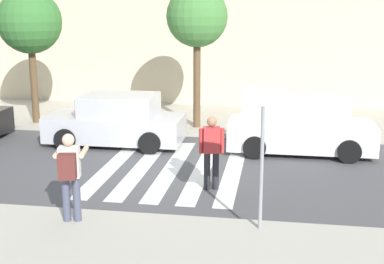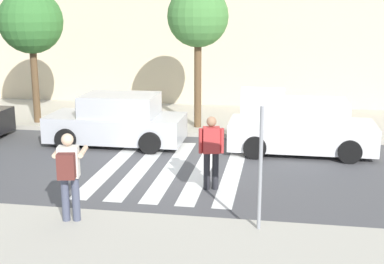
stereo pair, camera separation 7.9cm
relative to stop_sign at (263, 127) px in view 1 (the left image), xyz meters
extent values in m
plane|color=#4C4C4F|center=(-2.43, 3.57, -2.07)|extent=(120.00, 120.00, 0.00)
cube|color=#B2AD9E|center=(-2.43, 9.57, -2.00)|extent=(60.00, 4.80, 0.14)
cube|color=beige|center=(-2.43, 13.97, 1.87)|extent=(56.00, 4.00, 7.89)
cube|color=silver|center=(-4.03, 3.77, -2.07)|extent=(0.44, 5.20, 0.01)
cube|color=silver|center=(-3.23, 3.77, -2.07)|extent=(0.44, 5.20, 0.01)
cube|color=silver|center=(-2.43, 3.77, -2.07)|extent=(0.44, 5.20, 0.01)
cube|color=silver|center=(-1.63, 3.77, -2.07)|extent=(0.44, 5.20, 0.01)
cube|color=silver|center=(-0.83, 3.77, -2.07)|extent=(0.44, 5.20, 0.01)
cylinder|color=gray|center=(0.00, -0.01, -0.77)|extent=(0.07, 0.07, 2.32)
cube|color=white|center=(0.00, 0.00, 0.34)|extent=(0.76, 0.03, 0.76)
cube|color=red|center=(0.00, 0.02, 0.34)|extent=(0.66, 0.02, 0.66)
cylinder|color=#474C60|center=(-3.67, -0.25, -1.49)|extent=(0.15, 0.15, 0.88)
cylinder|color=#474C60|center=(-3.48, -0.21, -1.49)|extent=(0.15, 0.15, 0.88)
cube|color=silver|center=(-3.57, -0.23, -0.75)|extent=(0.42, 0.31, 0.60)
sphere|color=beige|center=(-3.57, -0.23, -0.32)|extent=(0.23, 0.23, 0.23)
cylinder|color=beige|center=(-3.85, -0.06, -0.62)|extent=(0.21, 0.59, 0.10)
cylinder|color=beige|center=(-3.38, 0.03, -0.62)|extent=(0.21, 0.59, 0.10)
cube|color=black|center=(-3.65, 0.16, -0.59)|extent=(0.16, 0.13, 0.10)
cube|color=#5B2823|center=(-3.53, -0.45, -0.77)|extent=(0.35, 0.26, 0.48)
cylinder|color=#232328|center=(-1.31, 2.35, -1.63)|extent=(0.15, 0.15, 0.88)
cylinder|color=#232328|center=(-1.11, 2.39, -1.63)|extent=(0.15, 0.15, 0.88)
cube|color=#B73333|center=(-1.21, 2.37, -0.89)|extent=(0.42, 0.31, 0.60)
sphere|color=#A37556|center=(-1.21, 2.37, -0.46)|extent=(0.23, 0.23, 0.23)
cylinder|color=#B73333|center=(-1.45, 2.32, -0.91)|extent=(0.10, 0.10, 0.58)
cylinder|color=#B73333|center=(-0.98, 2.42, -0.91)|extent=(0.10, 0.10, 0.58)
cube|color=#B7BABF|center=(-4.59, 5.87, -1.54)|extent=(4.10, 1.70, 0.76)
cube|color=#B7BABF|center=(-4.44, 5.87, -0.84)|extent=(2.20, 1.56, 0.64)
cube|color=slate|center=(-5.51, 5.87, -0.84)|extent=(0.10, 1.50, 0.54)
cube|color=slate|center=(-3.47, 5.87, -0.84)|extent=(0.10, 1.50, 0.51)
cylinder|color=black|center=(-5.86, 5.02, -1.75)|extent=(0.64, 0.22, 0.64)
cylinder|color=black|center=(-5.86, 6.72, -1.75)|extent=(0.64, 0.22, 0.64)
cylinder|color=black|center=(-3.32, 5.02, -1.75)|extent=(0.64, 0.22, 0.64)
cylinder|color=black|center=(-3.32, 6.72, -1.75)|extent=(0.64, 0.22, 0.64)
cube|color=white|center=(0.93, 5.87, -1.54)|extent=(4.10, 1.70, 0.76)
cube|color=white|center=(1.08, 5.87, -0.84)|extent=(2.20, 1.56, 0.64)
cube|color=slate|center=(0.01, 5.87, -0.84)|extent=(0.10, 1.50, 0.54)
cube|color=slate|center=(2.05, 5.87, -0.84)|extent=(0.10, 1.50, 0.51)
cylinder|color=black|center=(-0.35, 5.02, -1.75)|extent=(0.64, 0.22, 0.64)
cylinder|color=black|center=(-0.35, 6.72, -1.75)|extent=(0.64, 0.22, 0.64)
cylinder|color=black|center=(2.20, 5.02, -1.75)|extent=(0.64, 0.22, 0.64)
cylinder|color=black|center=(2.20, 6.72, -1.75)|extent=(0.64, 0.22, 0.64)
cylinder|color=brown|center=(-8.07, 7.81, -0.52)|extent=(0.24, 0.24, 2.82)
sphere|color=#387533|center=(-8.07, 7.81, 1.53)|extent=(2.16, 2.16, 2.16)
cylinder|color=brown|center=(-2.42, 8.01, -0.41)|extent=(0.24, 0.24, 3.05)
sphere|color=#47843D|center=(-2.42, 8.01, 1.72)|extent=(1.99, 1.99, 1.99)
camera|label=1|loc=(0.24, -9.33, 2.17)|focal=50.00mm
camera|label=2|loc=(0.32, -9.31, 2.17)|focal=50.00mm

